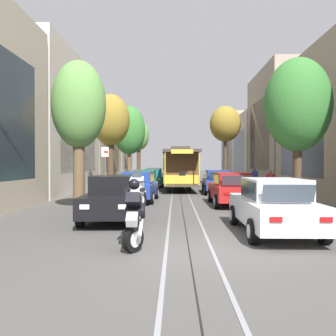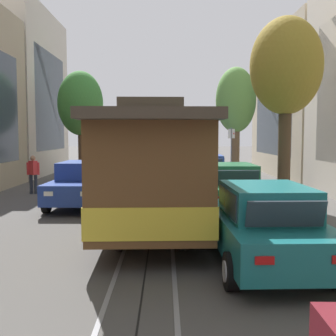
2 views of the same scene
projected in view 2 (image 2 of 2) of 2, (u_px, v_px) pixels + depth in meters
name	position (u px, v px, depth m)	size (l,w,h in m)	color
ground_plane	(151.00, 230.00, 11.18)	(160.00, 160.00, 0.00)	#4C4947
trolley_track_rails	(147.00, 261.00, 8.40)	(1.14, 55.83, 0.01)	gray
parked_car_black_near_left	(199.00, 163.00, 26.03)	(2.12, 4.41, 1.58)	black
parked_car_blue_second_left	(206.00, 171.00, 19.94)	(2.11, 4.41, 1.58)	#233D93
parked_car_green_mid_left	(230.00, 187.00, 13.91)	(2.05, 4.38, 1.58)	#1E6038
parked_car_teal_fourth_left	(264.00, 225.00, 8.11)	(2.08, 4.40, 1.58)	#196B70
parked_car_white_near_right	(123.00, 161.00, 28.22)	(2.01, 4.36, 1.58)	silver
parked_car_red_second_right	(111.00, 169.00, 21.52)	(2.03, 4.37, 1.58)	red
parked_car_blue_mid_right	(83.00, 184.00, 14.91)	(2.07, 4.39, 1.58)	#233D93
street_tree_kerb_left_near	(236.00, 102.00, 23.64)	(2.27, 2.06, 6.33)	brown
street_tree_kerb_left_second	(286.00, 69.00, 14.95)	(2.57, 2.49, 6.72)	#4C3826
street_tree_kerb_right_near	(80.00, 104.00, 24.18)	(2.61, 2.42, 6.19)	#4C3826
cable_car_trolley	(151.00, 168.00, 11.18)	(2.82, 9.17, 3.28)	brown
motorcycle_with_rider	(178.00, 157.00, 29.96)	(0.49, 1.85, 1.84)	black
pedestrian_on_left_pavement	(33.00, 172.00, 17.96)	(0.55, 0.40, 1.65)	#282D38
fire_hydrant	(101.00, 166.00, 27.97)	(0.40, 0.22, 0.84)	gold
street_sign_post	(231.00, 149.00, 21.47)	(0.36, 0.10, 2.89)	slate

